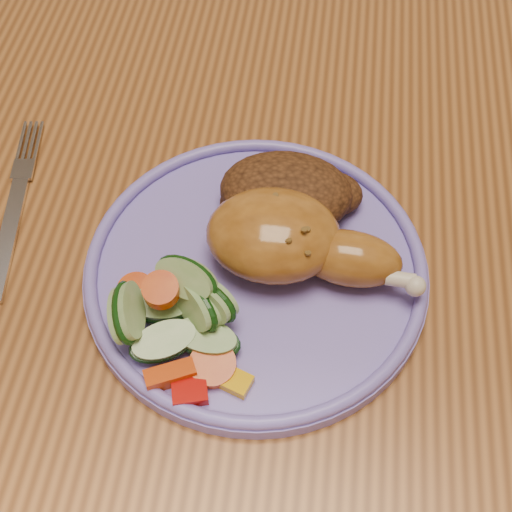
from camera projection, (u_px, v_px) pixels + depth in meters
The scene contains 9 objects.
ground at pixel (285, 499), 1.19m from camera, with size 4.00×4.00×0.00m, color brown.
dining_table at pixel (310, 283), 0.64m from camera, with size 0.90×1.40×0.75m.
chair_far at pixel (335, 14), 1.13m from camera, with size 0.42×0.42×0.91m.
plate at pixel (256, 272), 0.54m from camera, with size 0.26×0.26×0.01m, color #7867CB.
plate_rim at pixel (256, 264), 0.53m from camera, with size 0.26×0.26×0.01m, color #7867CB.
chicken_leg at pixel (292, 241), 0.52m from camera, with size 0.16×0.08×0.05m.
rice_pilaf at pixel (289, 193), 0.55m from camera, with size 0.11×0.08×0.05m.
vegetable_pile at pixel (178, 316), 0.49m from camera, with size 0.11×0.11×0.06m.
fork at pixel (14, 211), 0.58m from camera, with size 0.04×0.16×0.00m.
Camera 1 is at (-0.00, -0.35, 1.20)m, focal length 50.00 mm.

